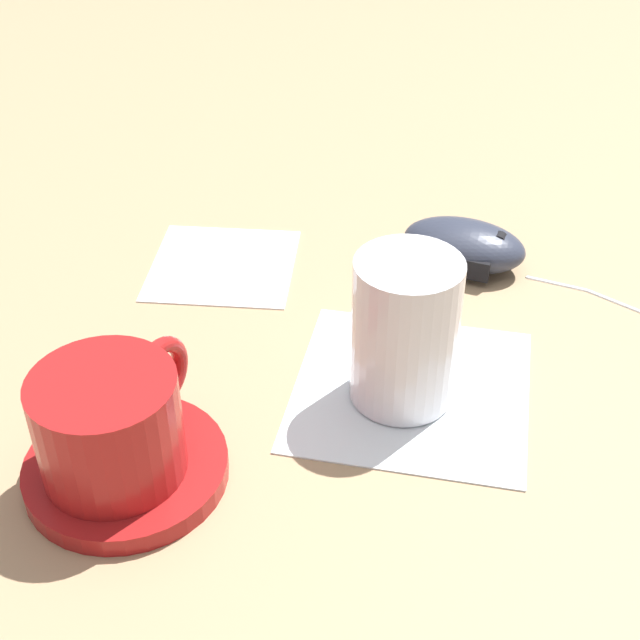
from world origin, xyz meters
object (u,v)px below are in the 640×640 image
at_px(computer_mouse, 464,245).
at_px(coffee_cup, 111,423).
at_px(saucer, 127,468).
at_px(drinking_glass, 405,331).

bearing_deg(computer_mouse, coffee_cup, -53.74).
xyz_separation_m(coffee_cup, computer_mouse, (-0.20, 0.27, -0.03)).
xyz_separation_m(saucer, drinking_glass, (-0.05, 0.18, 0.05)).
distance_m(coffee_cup, computer_mouse, 0.33).
bearing_deg(saucer, computer_mouse, 126.29).
bearing_deg(drinking_glass, computer_mouse, 149.85).
height_order(coffee_cup, drinking_glass, drinking_glass).
height_order(coffee_cup, computer_mouse, coffee_cup).
height_order(saucer, drinking_glass, drinking_glass).
height_order(computer_mouse, drinking_glass, drinking_glass).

